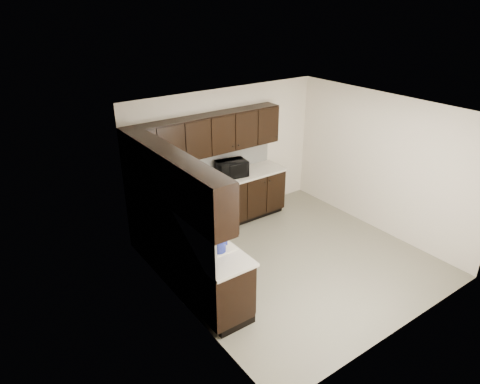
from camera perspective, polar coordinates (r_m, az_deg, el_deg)
name	(u,v)px	position (r m, az deg, el deg)	size (l,w,h in m)	color
floor	(293,260)	(7.20, 7.12, -9.00)	(4.00, 4.00, 0.00)	gray
ceiling	(303,111)	(6.17, 8.35, 10.63)	(4.00, 4.00, 0.00)	white
wall_back	(225,155)	(8.04, -1.99, 4.95)	(4.00, 0.02, 2.50)	beige
wall_left	(182,230)	(5.55, -7.77, -5.01)	(0.02, 4.00, 2.50)	beige
wall_right	(381,164)	(8.00, 18.32, 3.55)	(0.02, 4.00, 2.50)	beige
wall_front	(412,250)	(5.49, 21.99, -7.14)	(4.00, 0.02, 2.50)	beige
lower_cabinets	(205,229)	(7.22, -4.64, -4.90)	(3.00, 2.80, 0.90)	black
countertop	(204,202)	(6.98, -4.78, -1.31)	(3.03, 2.83, 0.04)	beige
backsplash	(186,186)	(6.95, -7.24, 0.80)	(3.00, 2.80, 0.48)	white
upper_cabinets	(194,152)	(6.69, -6.16, 5.33)	(3.00, 2.80, 0.70)	black
dishwasher	(211,210)	(7.52, -3.86, -2.43)	(0.58, 0.04, 0.78)	beige
sink	(205,247)	(5.86, -4.74, -7.30)	(0.54, 0.82, 0.42)	beige
microwave	(232,169)	(7.83, -1.11, 3.14)	(0.54, 0.37, 0.30)	black
soap_bottle_a	(213,235)	(5.83, -3.66, -5.70)	(0.09, 0.09, 0.19)	gray
soap_bottle_b	(159,212)	(6.49, -10.74, -2.60)	(0.08, 0.08, 0.22)	gray
toaster_oven	(158,189)	(7.26, -10.88, 0.40)	(0.31, 0.23, 0.20)	#AEAEB0
storage_bin	(190,223)	(6.15, -6.74, -4.14)	(0.44, 0.33, 0.17)	silver
blue_pitcher	(219,243)	(5.56, -2.86, -6.76)	(0.19, 0.19, 0.28)	#101E9B
teal_tumbler	(176,204)	(6.69, -8.52, -1.63)	(0.09, 0.09, 0.19)	#0C8980
paper_towel_roll	(182,207)	(6.47, -7.69, -1.98)	(0.14, 0.14, 0.31)	silver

